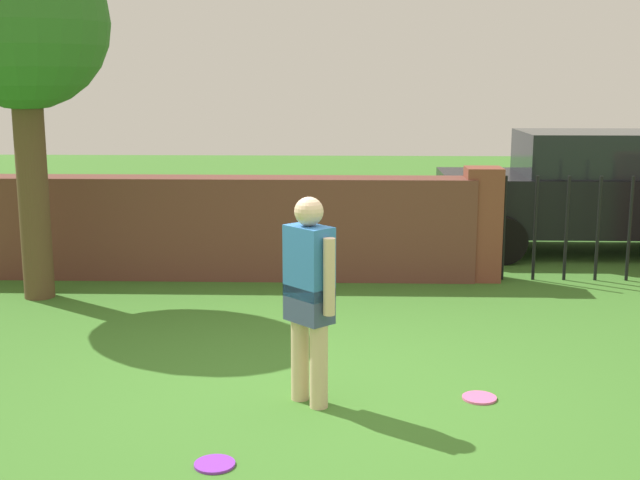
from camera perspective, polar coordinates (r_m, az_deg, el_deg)
ground_plane at (r=6.83m, az=-0.07°, el=-10.40°), size 40.00×40.00×0.00m
brick_wall at (r=10.55m, az=-7.52°, el=0.84°), size 6.56×0.50×1.27m
tree at (r=9.88m, az=-19.56°, el=13.30°), size 1.87×1.87×4.00m
person at (r=6.37m, az=-0.75°, el=-3.50°), size 0.41×0.41×1.62m
fence_gate at (r=10.79m, az=17.40°, el=1.00°), size 2.90×0.44×1.40m
car at (r=12.57m, az=17.85°, el=3.11°), size 4.21×1.93×1.72m
frisbee_pink at (r=6.84m, az=10.77°, el=-10.48°), size 0.27×0.27×0.02m
frisbee_purple at (r=5.72m, az=-7.16°, el=-14.86°), size 0.27×0.27×0.02m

